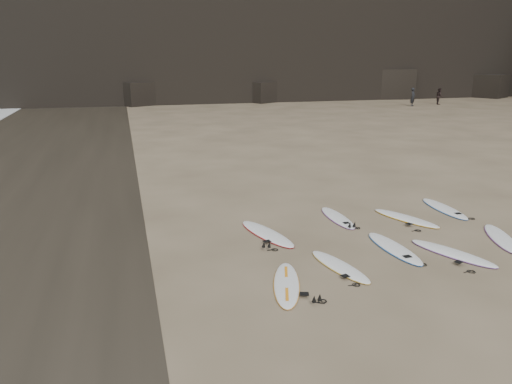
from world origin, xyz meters
TOP-DOWN VIEW (x-y plane):
  - ground at (0.00, 0.00)m, footprint 240.00×240.00m
  - surfboard_0 at (-3.92, -1.08)m, footprint 1.32×2.57m
  - surfboard_1 at (-2.25, -0.45)m, footprint 1.08×2.43m
  - surfboard_2 at (-0.23, 0.32)m, footprint 0.73×2.66m
  - surfboard_3 at (1.15, -0.43)m, footprint 1.62×2.62m
  - surfboard_4 at (3.29, 0.20)m, footprint 1.53×2.58m
  - surfboard_5 at (-3.41, 2.39)m, footprint 1.42×2.83m
  - surfboard_6 at (-0.66, 3.28)m, footprint 0.59×2.42m
  - surfboard_7 at (1.53, 2.63)m, footprint 1.57×2.59m
  - surfboard_8 at (3.45, 3.24)m, footprint 0.72×2.64m
  - person_a at (22.61, 36.32)m, footprint 0.84×0.81m
  - person_b at (26.42, 37.15)m, footprint 0.98×1.07m

SIDE VIEW (x-z plane):
  - ground at x=0.00m, z-range 0.00..0.00m
  - surfboard_1 at x=-2.25m, z-range 0.00..0.09m
  - surfboard_6 at x=-0.66m, z-range 0.00..0.09m
  - surfboard_0 at x=-3.92m, z-range 0.00..0.09m
  - surfboard_4 at x=3.29m, z-range 0.00..0.09m
  - surfboard_7 at x=1.53m, z-range 0.00..0.09m
  - surfboard_3 at x=1.15m, z-range 0.00..0.09m
  - surfboard_8 at x=3.45m, z-range 0.00..0.09m
  - surfboard_2 at x=-0.23m, z-range 0.00..0.09m
  - surfboard_5 at x=-3.41m, z-range 0.00..0.10m
  - person_b at x=26.42m, z-range 0.00..1.79m
  - person_a at x=22.61m, z-range 0.00..1.93m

